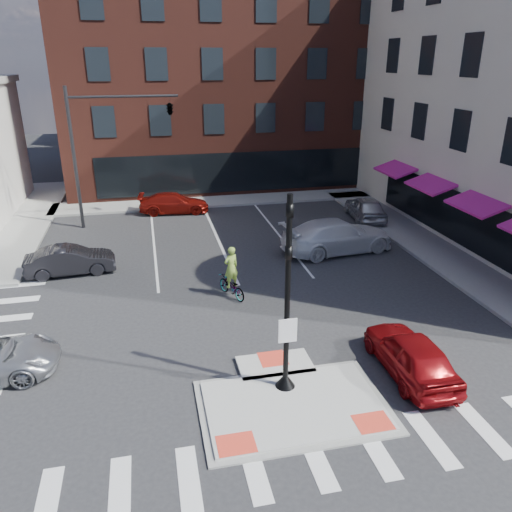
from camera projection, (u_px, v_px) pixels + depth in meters
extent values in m
plane|color=#28282B|center=(289.00, 397.00, 14.82)|extent=(120.00, 120.00, 0.00)
cube|color=gray|center=(293.00, 407.00, 14.36)|extent=(5.40, 3.60, 0.06)
cube|color=#A8A8A3|center=(294.00, 406.00, 14.35)|extent=(5.00, 3.20, 0.12)
cube|color=#A8A8A3|center=(275.00, 365.00, 16.25)|extent=(2.40, 1.40, 0.12)
cube|color=#EC3C29|center=(236.00, 444.00, 12.85)|extent=(1.00, 0.80, 0.01)
cube|color=#EC3C29|center=(373.00, 422.00, 13.62)|extent=(1.00, 0.80, 0.01)
cube|color=#EC3C29|center=(273.00, 359.00, 16.50)|extent=(0.90, 0.90, 0.01)
cube|color=gray|center=(27.00, 220.00, 30.71)|extent=(3.00, 20.00, 0.15)
cube|color=gray|center=(434.00, 249.00, 26.05)|extent=(3.00, 24.00, 0.15)
cube|color=gray|center=(244.00, 199.00, 35.35)|extent=(26.00, 3.00, 0.15)
cube|color=#502119|center=(219.00, 82.00, 41.67)|extent=(24.00, 18.00, 15.00)
cube|color=black|center=(241.00, 172.00, 35.62)|extent=(20.00, 0.12, 2.80)
cube|color=black|center=(460.00, 218.00, 25.69)|extent=(0.12, 16.00, 2.60)
cube|color=#D41C96|center=(451.00, 193.00, 25.05)|extent=(1.46, 3.00, 0.58)
cube|color=#D41C96|center=(395.00, 169.00, 30.49)|extent=(1.46, 3.00, 0.58)
cube|color=slate|center=(136.00, 97.00, 59.32)|extent=(10.00, 12.00, 10.00)
cube|color=brown|center=(240.00, 86.00, 63.39)|extent=(12.00, 12.00, 12.00)
cone|color=black|center=(285.00, 379.00, 15.06)|extent=(0.60, 0.60, 0.45)
cylinder|color=black|center=(287.00, 294.00, 14.00)|extent=(0.16, 0.16, 5.80)
cube|color=white|center=(288.00, 331.00, 14.30)|extent=(0.55, 0.04, 0.75)
imported|color=black|center=(289.00, 223.00, 13.23)|extent=(0.18, 0.22, 1.10)
imported|color=black|center=(288.00, 265.00, 13.67)|extent=(0.18, 0.22, 1.10)
cylinder|color=black|center=(75.00, 160.00, 28.15)|extent=(0.20, 0.20, 8.00)
cylinder|color=black|center=(123.00, 96.00, 27.50)|extent=(6.00, 0.14, 0.14)
imported|color=black|center=(170.00, 107.00, 28.23)|extent=(0.48, 2.24, 0.90)
imported|color=maroon|center=(411.00, 354.00, 15.70)|extent=(1.72, 4.17, 1.41)
imported|color=white|center=(337.00, 236.00, 25.68)|extent=(6.14, 3.19, 1.70)
imported|color=black|center=(70.00, 260.00, 23.07)|extent=(4.11, 1.73, 1.32)
imported|color=silver|center=(365.00, 208.00, 30.89)|extent=(2.22, 4.46, 1.46)
imported|color=maroon|center=(174.00, 203.00, 32.25)|extent=(4.58, 2.22, 1.29)
imported|color=#3F3F44|center=(231.00, 286.00, 20.90)|extent=(1.29, 1.88, 0.93)
imported|color=#98C445|center=(231.00, 267.00, 20.58)|extent=(0.77, 0.66, 1.79)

